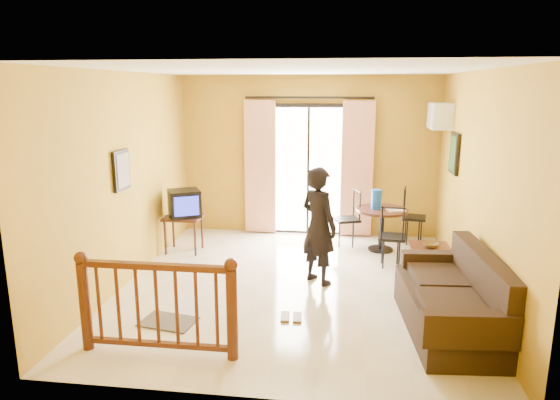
# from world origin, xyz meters

# --- Properties ---
(ground) EXTENTS (5.00, 5.00, 0.00)m
(ground) POSITION_xyz_m (0.00, 0.00, 0.00)
(ground) COLOR beige
(ground) RESTS_ON ground
(room_shell) EXTENTS (5.00, 5.00, 5.00)m
(room_shell) POSITION_xyz_m (0.00, 0.00, 1.70)
(room_shell) COLOR white
(room_shell) RESTS_ON ground
(balcony_door) EXTENTS (2.25, 0.14, 2.46)m
(balcony_door) POSITION_xyz_m (0.00, 2.43, 1.19)
(balcony_door) COLOR black
(balcony_door) RESTS_ON ground
(tv_table) EXTENTS (0.58, 0.49, 0.58)m
(tv_table) POSITION_xyz_m (-1.90, 1.20, 0.51)
(tv_table) COLOR black
(tv_table) RESTS_ON ground
(television) EXTENTS (0.62, 0.60, 0.43)m
(television) POSITION_xyz_m (-1.87, 1.20, 0.80)
(television) COLOR black
(television) RESTS_ON tv_table
(picture_left) EXTENTS (0.05, 0.42, 0.52)m
(picture_left) POSITION_xyz_m (-2.22, -0.20, 1.55)
(picture_left) COLOR black
(picture_left) RESTS_ON room_shell
(dining_table) EXTENTS (0.83, 0.83, 0.69)m
(dining_table) POSITION_xyz_m (1.25, 1.67, 0.54)
(dining_table) COLOR black
(dining_table) RESTS_ON ground
(water_jug) EXTENTS (0.17, 0.17, 0.31)m
(water_jug) POSITION_xyz_m (1.15, 1.65, 0.85)
(water_jug) COLOR blue
(water_jug) RESTS_ON dining_table
(serving_tray) EXTENTS (0.32, 0.25, 0.02)m
(serving_tray) POSITION_xyz_m (1.45, 1.57, 0.70)
(serving_tray) COLOR silver
(serving_tray) RESTS_ON dining_table
(dining_chairs) EXTENTS (1.61, 1.63, 0.95)m
(dining_chairs) POSITION_xyz_m (1.28, 1.62, 0.00)
(dining_chairs) COLOR black
(dining_chairs) RESTS_ON ground
(air_conditioner) EXTENTS (0.31, 0.60, 0.40)m
(air_conditioner) POSITION_xyz_m (2.09, 1.95, 2.15)
(air_conditioner) COLOR white
(air_conditioner) RESTS_ON room_shell
(botanical_print) EXTENTS (0.05, 0.50, 0.60)m
(botanical_print) POSITION_xyz_m (2.22, 1.30, 1.65)
(botanical_print) COLOR black
(botanical_print) RESTS_ON room_shell
(coffee_table) EXTENTS (0.53, 0.96, 0.43)m
(coffee_table) POSITION_xyz_m (1.85, 0.42, 0.28)
(coffee_table) COLOR black
(coffee_table) RESTS_ON ground
(bowl) EXTENTS (0.28, 0.28, 0.07)m
(bowl) POSITION_xyz_m (1.85, 0.57, 0.46)
(bowl) COLOR brown
(bowl) RESTS_ON coffee_table
(sofa) EXTENTS (1.00, 1.93, 0.90)m
(sofa) POSITION_xyz_m (1.86, -1.05, 0.33)
(sofa) COLOR black
(sofa) RESTS_ON ground
(standing_person) EXTENTS (0.69, 0.67, 1.59)m
(standing_person) POSITION_xyz_m (0.31, 0.18, 0.79)
(standing_person) COLOR black
(standing_person) RESTS_ON ground
(stair_balustrade) EXTENTS (1.63, 0.13, 1.04)m
(stair_balustrade) POSITION_xyz_m (-1.15, -1.90, 0.56)
(stair_balustrade) COLOR #471E0F
(stair_balustrade) RESTS_ON ground
(doormat) EXTENTS (0.66, 0.50, 0.02)m
(doormat) POSITION_xyz_m (-1.29, -1.25, 0.01)
(doormat) COLOR #524B42
(doormat) RESTS_ON ground
(sandals) EXTENTS (0.26, 0.26, 0.03)m
(sandals) POSITION_xyz_m (0.07, -0.97, 0.01)
(sandals) COLOR brown
(sandals) RESTS_ON ground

